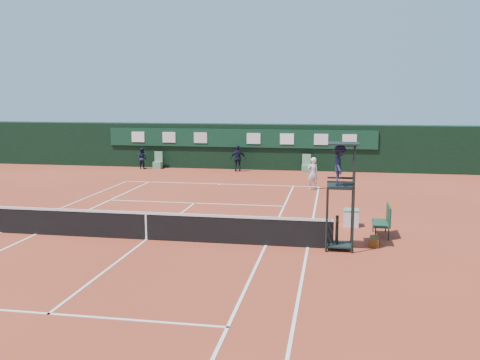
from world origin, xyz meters
name	(u,v)px	position (x,y,z in m)	size (l,w,h in m)	color
ground	(147,240)	(0.00, 0.00, 0.00)	(90.00, 90.00, 0.00)	#A73E27
court_lines	(147,240)	(0.00, 0.00, 0.01)	(11.05, 23.85, 0.01)	silver
tennis_net	(146,225)	(0.00, 0.00, 0.51)	(12.90, 0.10, 1.10)	black
back_wall	(241,146)	(0.00, 18.74, 1.51)	(40.00, 1.65, 3.00)	black
linesman_chair_left	(158,164)	(-5.50, 17.48, 0.32)	(0.55, 0.50, 1.15)	#5B8B63
linesman_chair_right	(306,167)	(4.50, 17.48, 0.32)	(0.55, 0.50, 1.15)	#598963
umpire_chair	(341,173)	(6.47, 0.01, 2.46)	(0.96, 0.95, 3.42)	black
player_bench	(384,219)	(8.04, 1.92, 0.60)	(0.56, 1.20, 1.10)	#173A27
tennis_bag	(374,242)	(7.62, 0.62, 0.13)	(0.31, 0.71, 0.27)	black
cooler	(351,218)	(6.94, 3.21, 0.33)	(0.57, 0.57, 0.65)	silver
tennis_ball	(281,207)	(4.03, 6.09, 0.04)	(0.07, 0.07, 0.07)	#C1CF30
player	(313,173)	(5.17, 11.08, 0.85)	(0.62, 0.41, 1.69)	silver
ball_kid_left	(142,158)	(-6.49, 17.17, 0.71)	(0.69, 0.54, 1.42)	black
ball_kid_right	(238,158)	(0.10, 17.06, 0.85)	(0.99, 0.41, 1.70)	black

